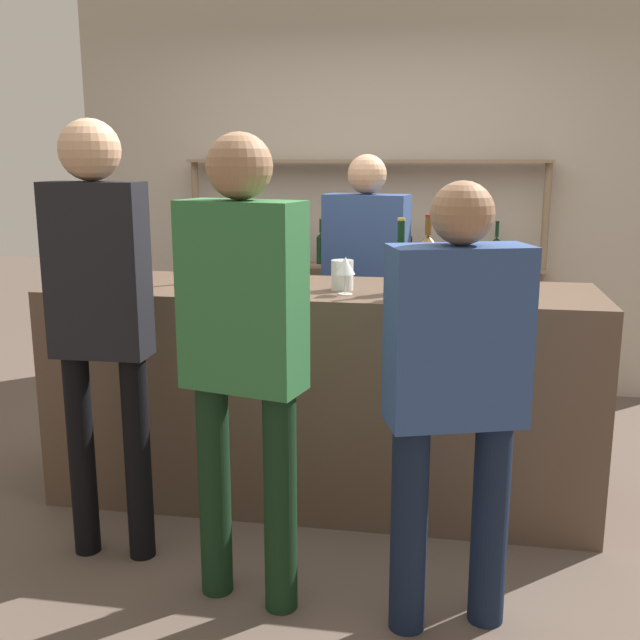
% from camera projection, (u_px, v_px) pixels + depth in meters
% --- Properties ---
extents(ground_plane, '(16.00, 16.00, 0.00)m').
position_uv_depth(ground_plane, '(320.00, 494.00, 3.74)').
color(ground_plane, brown).
extents(bar_counter, '(2.57, 0.70, 1.05)m').
position_uv_depth(bar_counter, '(320.00, 394.00, 3.63)').
color(bar_counter, brown).
rests_on(bar_counter, ground_plane).
extents(back_wall, '(4.17, 0.12, 2.80)m').
position_uv_depth(back_wall, '(367.00, 192.00, 5.31)').
color(back_wall, '#B2A899').
rests_on(back_wall, ground_plane).
extents(back_shelf, '(2.48, 0.18, 1.63)m').
position_uv_depth(back_shelf, '(363.00, 237.00, 5.21)').
color(back_shelf, '#897056').
rests_on(back_shelf, ground_plane).
extents(counter_bottle_0, '(0.09, 0.09, 0.34)m').
position_uv_depth(counter_bottle_0, '(263.00, 257.00, 3.55)').
color(counter_bottle_0, '#0F1956').
rests_on(counter_bottle_0, bar_counter).
extents(counter_bottle_1, '(0.09, 0.09, 0.34)m').
position_uv_depth(counter_bottle_1, '(400.00, 266.00, 3.33)').
color(counter_bottle_1, black).
rests_on(counter_bottle_1, bar_counter).
extents(counter_bottle_2, '(0.07, 0.07, 0.38)m').
position_uv_depth(counter_bottle_2, '(227.00, 251.00, 3.70)').
color(counter_bottle_2, brown).
rests_on(counter_bottle_2, bar_counter).
extents(counter_bottle_3, '(0.08, 0.08, 0.36)m').
position_uv_depth(counter_bottle_3, '(427.00, 264.00, 3.26)').
color(counter_bottle_3, brown).
rests_on(counter_bottle_3, bar_counter).
extents(wine_glass, '(0.09, 0.09, 0.17)m').
position_uv_depth(wine_glass, '(345.00, 266.00, 3.30)').
color(wine_glass, silver).
rests_on(wine_glass, bar_counter).
extents(ice_bucket, '(0.22, 0.22, 0.23)m').
position_uv_depth(ice_bucket, '(110.00, 258.00, 3.67)').
color(ice_bucket, black).
rests_on(ice_bucket, bar_counter).
extents(cork_jar, '(0.10, 0.10, 0.14)m').
position_uv_depth(cork_jar, '(342.00, 275.00, 3.44)').
color(cork_jar, silver).
rests_on(cork_jar, bar_counter).
extents(server_behind_counter, '(0.49, 0.28, 1.66)m').
position_uv_depth(server_behind_counter, '(366.00, 279.00, 4.26)').
color(server_behind_counter, '#121C33').
rests_on(server_behind_counter, ground_plane).
extents(customer_center, '(0.47, 0.29, 1.73)m').
position_uv_depth(customer_center, '(243.00, 337.00, 2.64)').
color(customer_center, black).
rests_on(customer_center, ground_plane).
extents(customer_left, '(0.39, 0.24, 1.79)m').
position_uv_depth(customer_left, '(100.00, 302.00, 2.95)').
color(customer_left, black).
rests_on(customer_left, ground_plane).
extents(customer_right, '(0.50, 0.34, 1.58)m').
position_uv_depth(customer_right, '(456.00, 380.00, 2.51)').
color(customer_right, '#121C33').
rests_on(customer_right, ground_plane).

